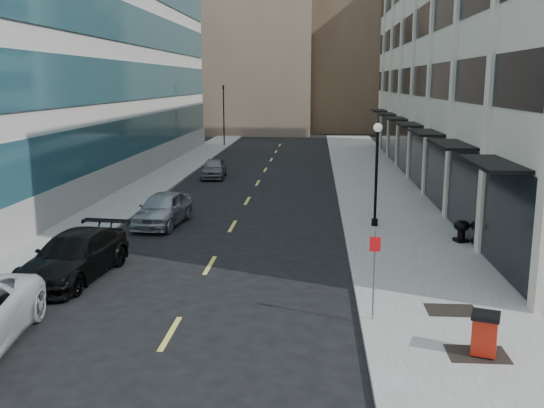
# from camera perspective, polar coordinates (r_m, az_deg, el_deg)

# --- Properties ---
(ground) EXTENTS (160.00, 160.00, 0.00)m
(ground) POSITION_cam_1_polar(r_m,az_deg,el_deg) (14.64, -11.45, -14.98)
(ground) COLOR black
(ground) RESTS_ON ground
(sidewalk_right) EXTENTS (5.00, 80.00, 0.15)m
(sidewalk_right) POSITION_cam_1_polar(r_m,az_deg,el_deg) (33.43, 10.54, 0.24)
(sidewalk_right) COLOR gray
(sidewalk_right) RESTS_ON ground
(sidewalk_left) EXTENTS (3.00, 80.00, 0.15)m
(sidewalk_left) POSITION_cam_1_polar(r_m,az_deg,el_deg) (34.76, -13.05, 0.56)
(sidewalk_left) COLOR gray
(sidewalk_left) RESTS_ON ground
(building_right) EXTENTS (15.30, 46.50, 18.25)m
(building_right) POSITION_cam_1_polar(r_m,az_deg,el_deg) (41.82, 23.28, 14.02)
(building_right) COLOR beige
(building_right) RESTS_ON ground
(building_left) EXTENTS (16.14, 46.00, 20.00)m
(building_left) POSITION_cam_1_polar(r_m,az_deg,el_deg) (44.36, -23.05, 15.13)
(building_left) COLOR beige
(building_left) RESTS_ON ground
(skyline_tan_near) EXTENTS (14.00, 18.00, 28.00)m
(skyline_tan_near) POSITION_cam_1_polar(r_m,az_deg,el_deg) (81.32, -1.39, 16.76)
(skyline_tan_near) COLOR #887159
(skyline_tan_near) RESTS_ON ground
(skyline_brown) EXTENTS (12.00, 16.00, 34.00)m
(skyline_brown) POSITION_cam_1_polar(r_m,az_deg,el_deg) (85.36, 7.35, 18.45)
(skyline_brown) COLOR brown
(skyline_brown) RESTS_ON ground
(skyline_tan_far) EXTENTS (12.00, 14.00, 22.00)m
(skyline_tan_far) POSITION_cam_1_polar(r_m,az_deg,el_deg) (92.43, -7.14, 14.18)
(skyline_tan_far) COLOR #887159
(skyline_tan_far) RESTS_ON ground
(skyline_stone) EXTENTS (10.00, 14.00, 20.00)m
(skyline_stone) POSITION_cam_1_polar(r_m,az_deg,el_deg) (79.96, 14.84, 13.62)
(skyline_stone) COLOR beige
(skyline_stone) RESTS_ON ground
(grate_mid) EXTENTS (1.40, 1.00, 0.01)m
(grate_mid) POSITION_cam_1_polar(r_m,az_deg,el_deg) (15.48, 18.75, -13.23)
(grate_mid) COLOR black
(grate_mid) RESTS_ON sidewalk_right
(grate_far) EXTENTS (1.40, 1.00, 0.01)m
(grate_far) POSITION_cam_1_polar(r_m,az_deg,el_deg) (17.99, 16.53, -9.56)
(grate_far) COLOR black
(grate_far) RESTS_ON sidewalk_right
(road_centerline) EXTENTS (0.15, 68.20, 0.01)m
(road_centerline) POSITION_cam_1_polar(r_m,az_deg,el_deg) (30.52, -2.97, -0.77)
(road_centerline) COLOR #D8CC4C
(road_centerline) RESTS_ON ground
(traffic_signal) EXTENTS (0.66, 0.66, 6.98)m
(traffic_signal) POSITION_cam_1_polar(r_m,az_deg,el_deg) (61.30, -4.60, 10.72)
(traffic_signal) COLOR black
(traffic_signal) RESTS_ON ground
(car_black_pickup) EXTENTS (2.69, 5.45, 1.52)m
(car_black_pickup) POSITION_cam_1_polar(r_m,az_deg,el_deg) (21.25, -18.11, -4.69)
(car_black_pickup) COLOR black
(car_black_pickup) RESTS_ON ground
(car_silver_sedan) EXTENTS (2.23, 4.63, 1.53)m
(car_silver_sedan) POSITION_cam_1_polar(r_m,az_deg,el_deg) (28.07, -10.24, -0.45)
(car_silver_sedan) COLOR gray
(car_silver_sedan) RESTS_ON ground
(car_grey_sedan) EXTENTS (1.84, 3.97, 1.32)m
(car_grey_sedan) POSITION_cam_1_polar(r_m,az_deg,el_deg) (41.54, -5.51, 3.37)
(car_grey_sedan) COLOR slate
(car_grey_sedan) RESTS_ON ground
(trash_bin) EXTENTS (0.80, 0.80, 1.02)m
(trash_bin) POSITION_cam_1_polar(r_m,az_deg,el_deg) (15.31, 19.39, -11.34)
(trash_bin) COLOR #A71B0B
(trash_bin) RESTS_ON sidewalk_right
(lamppost) EXTENTS (0.39, 0.39, 4.66)m
(lamppost) POSITION_cam_1_polar(r_m,az_deg,el_deg) (26.93, 9.82, 3.66)
(lamppost) COLOR black
(lamppost) RESTS_ON sidewalk_right
(sign_post) EXTENTS (0.29, 0.06, 2.46)m
(sign_post) POSITION_cam_1_polar(r_m,az_deg,el_deg) (16.37, 9.62, -5.51)
(sign_post) COLOR slate
(sign_post) RESTS_ON sidewalk_right
(urn_planter) EXTENTS (0.64, 0.64, 0.89)m
(urn_planter) POSITION_cam_1_polar(r_m,az_deg,el_deg) (25.39, 17.41, -2.22)
(urn_planter) COLOR black
(urn_planter) RESTS_ON sidewalk_right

